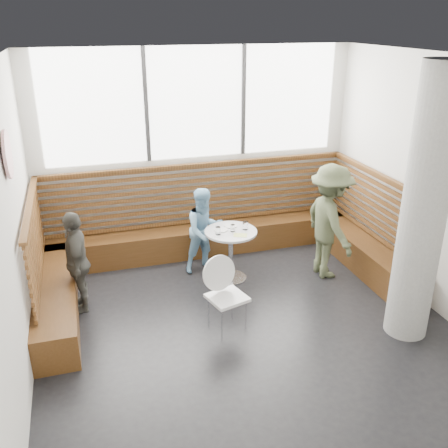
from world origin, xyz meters
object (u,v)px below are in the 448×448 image
object	(u,v)px
adult_man	(330,222)
cafe_chair	(225,288)
concrete_column	(424,209)
child_left	(77,262)
child_back	(205,230)
cafe_table	(231,245)

from	to	relation	value
adult_man	cafe_chair	bearing A→B (deg)	115.20
concrete_column	child_left	xyz separation A→B (m)	(-3.79, 1.67, -0.92)
child_back	child_left	distance (m)	1.93
adult_man	child_back	world-z (taller)	adult_man
cafe_chair	child_back	bearing A→B (deg)	68.40
concrete_column	cafe_table	world-z (taller)	concrete_column
child_back	child_left	world-z (taller)	child_left
child_left	cafe_chair	bearing A→B (deg)	61.11
child_back	concrete_column	bearing A→B (deg)	-60.90
cafe_table	child_left	xyz separation A→B (m)	(-2.12, -0.19, 0.13)
adult_man	concrete_column	bearing A→B (deg)	-171.38
adult_man	child_left	bearing A→B (deg)	88.10
concrete_column	cafe_table	bearing A→B (deg)	131.88
cafe_table	adult_man	xyz separation A→B (m)	(1.41, -0.27, 0.30)
concrete_column	child_left	bearing A→B (deg)	156.25
cafe_table	cafe_chair	size ratio (longest dim) A/B	0.82
concrete_column	cafe_chair	distance (m)	2.45
cafe_table	adult_man	bearing A→B (deg)	-10.73
cafe_chair	child_left	world-z (taller)	child_left
child_back	child_left	xyz separation A→B (m)	(-1.84, -0.58, 0.03)
concrete_column	cafe_table	size ratio (longest dim) A/B	4.16
concrete_column	child_left	size ratio (longest dim) A/B	2.34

